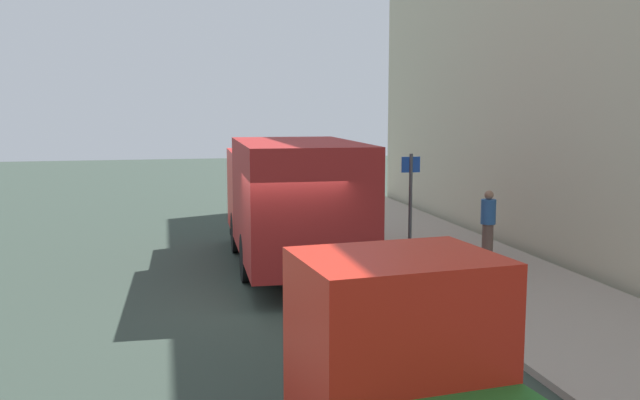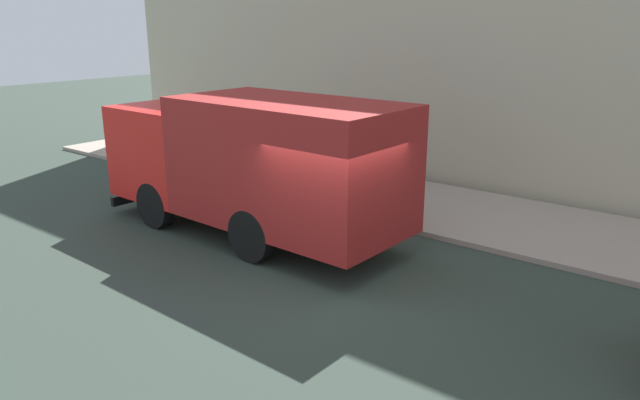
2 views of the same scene
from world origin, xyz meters
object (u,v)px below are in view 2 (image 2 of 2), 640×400
large_utility_truck (253,160)px  street_sign_post (366,149)px  pedestrian_walking (392,157)px  traffic_cone_orange (215,163)px

large_utility_truck → street_sign_post: bearing=-24.9°
large_utility_truck → street_sign_post: 2.87m
large_utility_truck → street_sign_post: size_ratio=2.80×
pedestrian_walking → traffic_cone_orange: 5.66m
pedestrian_walking → traffic_cone_orange: bearing=-100.8°
large_utility_truck → traffic_cone_orange: 5.80m
large_utility_truck → traffic_cone_orange: bearing=58.2°
traffic_cone_orange → street_sign_post: street_sign_post is taller
large_utility_truck → pedestrian_walking: large_utility_truck is taller
large_utility_truck → street_sign_post: large_utility_truck is taller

